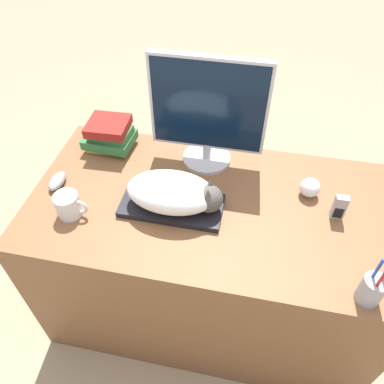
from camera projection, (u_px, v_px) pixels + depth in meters
The scene contains 11 objects.
ground_plane at pixel (191, 372), 1.74m from camera, with size 12.00×12.00×0.00m, color #998466.
desk at pixel (207, 259), 1.72m from camera, with size 1.41×0.74×0.77m.
keyboard at pixel (172, 206), 1.42m from camera, with size 0.38×0.18×0.02m.
cat at pixel (176, 193), 1.36m from camera, with size 0.36×0.20×0.13m.
monitor at pixel (208, 111), 1.44m from camera, with size 0.46×0.21×0.47m.
computer_mouse at pixel (57, 181), 1.50m from camera, with size 0.05×0.11×0.04m.
coffee_mug at pixel (69, 205), 1.37m from camera, with size 0.12×0.09×0.09m.
pen_cup at pixel (372, 289), 1.12m from camera, with size 0.07×0.07×0.22m.
baseball at pixel (310, 188), 1.45m from camera, with size 0.08×0.08×0.08m.
phone at pixel (339, 208), 1.36m from camera, with size 0.05×0.03×0.11m.
book_stack at pixel (109, 135), 1.63m from camera, with size 0.22×0.17×0.14m.
Camera 1 is at (0.13, -0.60, 1.83)m, focal length 35.00 mm.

